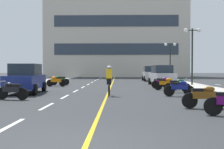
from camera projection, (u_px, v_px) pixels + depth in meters
name	position (u px, v px, depth m)	size (l,w,h in m)	color
ground_plane	(109.00, 85.00, 26.66)	(140.00, 140.00, 0.00)	#2D3033
curb_left	(40.00, 83.00, 29.82)	(2.40, 72.00, 0.12)	#B7B2A8
curb_right	(180.00, 83.00, 29.49)	(2.40, 72.00, 0.12)	#B7B2A8
lane_dash_0	(10.00, 126.00, 7.71)	(0.14, 2.20, 0.01)	silver
lane_dash_1	(47.00, 106.00, 11.71)	(0.14, 2.20, 0.01)	silver
lane_dash_2	(65.00, 97.00, 15.71)	(0.14, 2.20, 0.01)	silver
lane_dash_3	(76.00, 91.00, 19.71)	(0.14, 2.20, 0.01)	silver
lane_dash_4	(83.00, 87.00, 23.70)	(0.14, 2.20, 0.01)	silver
lane_dash_5	(88.00, 84.00, 27.70)	(0.14, 2.20, 0.01)	silver
lane_dash_6	(92.00, 82.00, 31.70)	(0.14, 2.20, 0.01)	silver
lane_dash_7	(95.00, 81.00, 35.70)	(0.14, 2.20, 0.01)	silver
lane_dash_8	(97.00, 80.00, 39.70)	(0.14, 2.20, 0.01)	silver
lane_dash_9	(99.00, 79.00, 43.69)	(0.14, 2.20, 0.01)	silver
lane_dash_10	(101.00, 78.00, 47.69)	(0.14, 2.20, 0.01)	silver
lane_dash_11	(102.00, 77.00, 51.69)	(0.14, 2.20, 0.01)	silver
centre_line_yellow	(112.00, 83.00, 29.65)	(0.12, 66.00, 0.01)	gold
office_building	(116.00, 33.00, 54.66)	(25.77, 8.52, 16.37)	beige
street_lamp_mid	(192.00, 43.00, 25.09)	(1.46, 0.36, 4.90)	black
street_lamp_far	(170.00, 53.00, 35.63)	(1.46, 0.36, 4.53)	black
parked_car_near	(26.00, 78.00, 17.88)	(2.15, 4.30, 1.82)	black
parked_car_mid	(162.00, 75.00, 26.34)	(2.17, 4.31, 1.82)	black
parked_car_far	(151.00, 73.00, 35.49)	(1.94, 4.21, 1.82)	black
motorcycle_1	(204.00, 96.00, 11.12)	(1.70, 0.60, 0.92)	black
motorcycle_2	(12.00, 90.00, 14.18)	(1.69, 0.62, 0.92)	black
motorcycle_3	(179.00, 88.00, 15.89)	(1.70, 0.60, 0.92)	black
motorcycle_4	(177.00, 85.00, 18.37)	(1.70, 0.60, 0.92)	black
motorcycle_5	(166.00, 83.00, 20.41)	(1.68, 0.66, 0.92)	black
motorcycle_6	(163.00, 82.00, 22.14)	(1.69, 0.62, 0.92)	black
motorcycle_7	(56.00, 81.00, 24.56)	(1.70, 0.60, 0.92)	black
motorcycle_8	(60.00, 80.00, 26.48)	(1.70, 0.60, 0.92)	black
cyclist_rider	(109.00, 80.00, 16.15)	(0.42, 1.77, 1.71)	black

